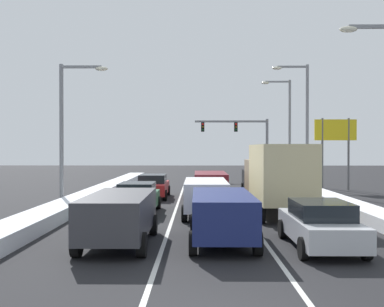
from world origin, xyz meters
name	(u,v)px	position (x,y,z in m)	size (l,w,h in m)	color
ground_plane	(208,210)	(0.00, 15.11, 0.00)	(120.00, 120.00, 0.00)	black
lane_stripe_between_right_lane_and_center_lane	(235,201)	(1.70, 18.89, 0.00)	(0.14, 41.57, 0.01)	silver
lane_stripe_between_center_lane_and_left_lane	(179,201)	(-1.70, 18.89, 0.00)	(0.14, 41.57, 0.01)	silver
snow_bank_right_shoulder	(323,197)	(7.00, 18.89, 0.27)	(1.41, 41.57, 0.54)	white
snow_bank_left_shoulder	(91,196)	(-7.00, 18.89, 0.29)	(1.52, 41.57, 0.58)	white
sedan_silver_right_lane_nearest	(320,224)	(3.32, 6.25, 0.76)	(2.00, 4.50, 1.51)	#B7BABF
box_truck_right_lane_second	(277,175)	(3.26, 13.43, 1.90)	(2.53, 7.20, 3.36)	#937F60
suv_black_right_lane_third	(260,181)	(3.65, 22.04, 1.02)	(2.16, 4.90, 1.67)	black
suv_navy_center_lane_nearest	(222,213)	(0.24, 6.91, 1.02)	(2.16, 4.90, 1.67)	navy
suv_white_center_lane_second	(206,194)	(-0.19, 13.02, 1.02)	(2.16, 4.90, 1.67)	silver
suv_maroon_center_lane_third	(210,183)	(0.24, 19.81, 1.02)	(2.16, 4.90, 1.67)	maroon
suv_charcoal_left_lane_nearest	(119,214)	(-3.16, 6.67, 1.02)	(2.16, 4.90, 1.67)	#38383D
sedan_green_left_lane_second	(138,198)	(-3.51, 13.82, 0.76)	(2.00, 4.50, 1.51)	#1E5633
sedan_red_left_lane_third	(153,186)	(-3.43, 20.64, 0.76)	(2.00, 4.50, 1.51)	maroon
traffic_light_gantry	(244,136)	(4.27, 37.78, 4.50)	(7.54, 0.47, 6.20)	slate
street_lamp_right_mid	(303,117)	(7.11, 24.56, 5.47)	(2.66, 0.36, 9.27)	gray
street_lamp_right_far	(286,123)	(7.41, 32.12, 5.49)	(2.66, 0.36, 9.32)	gray
street_lamp_left_mid	(68,121)	(-7.63, 16.31, 4.68)	(2.66, 0.36, 7.78)	gray
roadside_sign_right	(335,137)	(10.01, 26.25, 4.02)	(3.20, 0.16, 5.50)	#59595B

